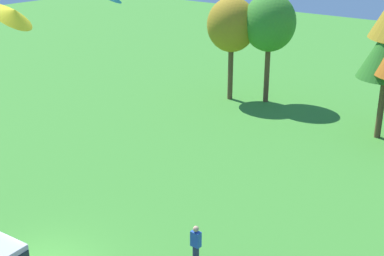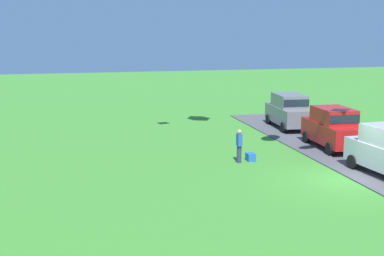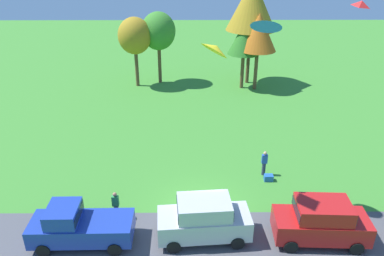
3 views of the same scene
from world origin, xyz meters
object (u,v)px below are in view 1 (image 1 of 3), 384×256
Objects in this scene: person_watching_sky at (196,246)px; kite_delta_near_flag at (13,13)px; tree_far_left at (232,25)px; tree_lone_near at (269,23)px.

kite_delta_near_flag is at bearing -132.46° from person_watching_sky.
person_watching_sky is at bearing 47.54° from kite_delta_near_flag.
kite_delta_near_flag is (-3.63, -3.97, 8.45)m from person_watching_sky.
tree_far_left is 2.56m from tree_lone_near.
person_watching_sky is at bearing -59.33° from tree_far_left.
person_watching_sky is 0.24× the size of tree_far_left.
kite_delta_near_flag reaches higher than person_watching_sky.
person_watching_sky is 20.67m from tree_far_left.
tree_lone_near is 23.14m from kite_delta_near_flag.
person_watching_sky is 1.28× the size of kite_delta_near_flag.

